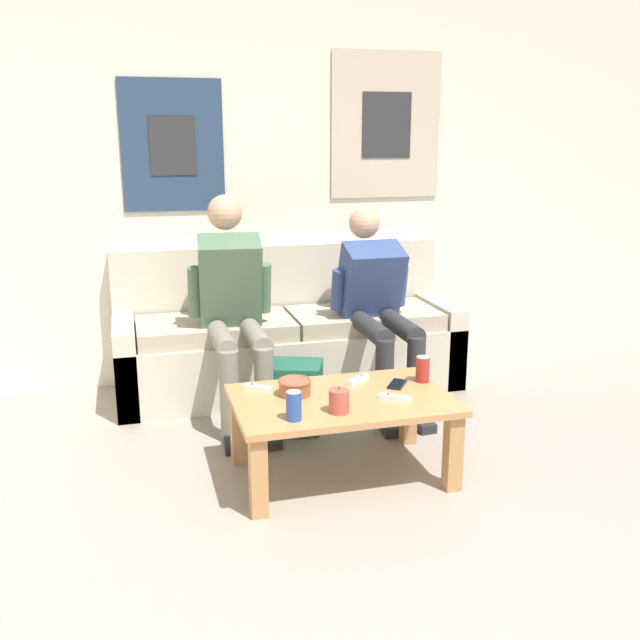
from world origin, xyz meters
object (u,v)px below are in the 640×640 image
(game_controller_near_left, at_px, (358,380))
(game_controller_near_right, at_px, (258,388))
(pillar_candle, at_px, (339,401))
(drink_can_blue, at_px, (294,406))
(backpack, at_px, (293,398))
(ceramic_bowl, at_px, (295,386))
(drink_can_red, at_px, (423,369))
(game_controller_far_center, at_px, (395,398))
(coffee_table, at_px, (342,411))
(person_seated_teen, at_px, (377,301))
(person_seated_adult, at_px, (233,300))
(couch, at_px, (288,342))
(cell_phone, at_px, (397,384))

(game_controller_near_left, xyz_separation_m, game_controller_near_right, (-0.48, 0.01, 0.00))
(pillar_candle, distance_m, drink_can_blue, 0.21)
(drink_can_blue, bearing_deg, backpack, 76.98)
(pillar_candle, bearing_deg, ceramic_bowl, 117.58)
(pillar_candle, xyz_separation_m, drink_can_red, (0.50, 0.27, 0.01))
(drink_can_red, height_order, game_controller_near_right, drink_can_red)
(drink_can_blue, distance_m, game_controller_far_center, 0.50)
(ceramic_bowl, distance_m, game_controller_near_right, 0.18)
(drink_can_blue, bearing_deg, coffee_table, 36.21)
(person_seated_teen, height_order, drink_can_blue, person_seated_teen)
(ceramic_bowl, height_order, game_controller_near_right, ceramic_bowl)
(pillar_candle, xyz_separation_m, game_controller_near_right, (-0.28, 0.36, -0.04))
(drink_can_blue, distance_m, game_controller_near_left, 0.55)
(person_seated_adult, relative_size, game_controller_near_right, 9.20)
(ceramic_bowl, xyz_separation_m, drink_can_blue, (-0.07, -0.28, 0.02))
(person_seated_adult, height_order, drink_can_blue, person_seated_adult)
(game_controller_near_left, xyz_separation_m, game_controller_far_center, (0.08, -0.28, 0.00))
(person_seated_adult, height_order, pillar_candle, person_seated_adult)
(backpack, bearing_deg, pillar_candle, -88.16)
(game_controller_near_left, relative_size, game_controller_near_right, 1.04)
(person_seated_adult, distance_m, ceramic_bowl, 0.86)
(couch, height_order, ceramic_bowl, couch)
(game_controller_near_left, bearing_deg, couch, 95.17)
(person_seated_adult, height_order, game_controller_far_center, person_seated_adult)
(ceramic_bowl, relative_size, drink_can_blue, 1.24)
(ceramic_bowl, xyz_separation_m, game_controller_near_right, (-0.15, 0.10, -0.03))
(person_seated_teen, bearing_deg, couch, 141.21)
(person_seated_teen, xyz_separation_m, game_controller_far_center, (-0.27, -0.99, -0.21))
(coffee_table, height_order, game_controller_near_right, game_controller_near_right)
(pillar_candle, distance_m, drink_can_red, 0.57)
(ceramic_bowl, bearing_deg, game_controller_near_right, 145.78)
(backpack, bearing_deg, drink_can_red, -42.74)
(person_seated_adult, relative_size, ceramic_bowl, 7.86)
(coffee_table, distance_m, game_controller_near_left, 0.23)
(ceramic_bowl, distance_m, cell_phone, 0.50)
(game_controller_near_left, bearing_deg, backpack, 118.51)
(person_seated_teen, distance_m, drink_can_red, 0.80)
(pillar_candle, height_order, drink_can_blue, drink_can_blue)
(backpack, bearing_deg, cell_phone, -52.33)
(person_seated_adult, relative_size, cell_phone, 8.11)
(person_seated_teen, distance_m, game_controller_far_center, 1.04)
(person_seated_teen, bearing_deg, ceramic_bowl, -130.48)
(person_seated_adult, bearing_deg, cell_phone, -51.82)
(pillar_candle, bearing_deg, person_seated_adult, 104.76)
(backpack, relative_size, game_controller_near_left, 2.68)
(backpack, distance_m, drink_can_blue, 0.85)
(person_seated_teen, bearing_deg, person_seated_adult, 178.76)
(ceramic_bowl, height_order, drink_can_blue, drink_can_blue)
(coffee_table, relative_size, backpack, 2.69)
(couch, height_order, pillar_candle, couch)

